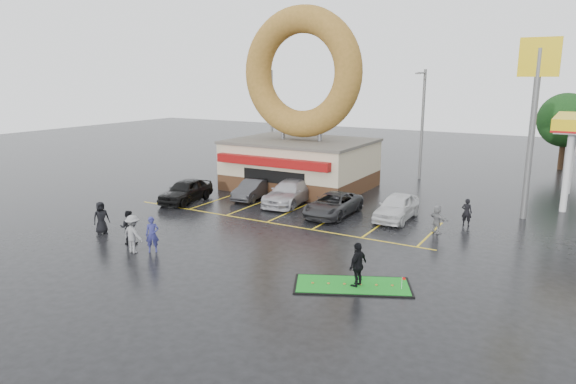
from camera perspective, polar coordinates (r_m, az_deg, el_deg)
The scene contains 20 objects.
ground at distance 27.74m, azimuth -6.16°, elevation -5.03°, with size 120.00×120.00×0.00m, color black.
donut_shop at distance 39.19m, azimuth 1.44°, elevation 6.92°, with size 10.20×8.70×13.50m.
shell_sign at distance 33.33m, azimuth 25.82°, elevation 9.68°, with size 2.20×0.36×10.60m.
streetlight_left at distance 48.67m, azimuth -1.87°, elevation 8.43°, with size 0.40×2.21×9.00m.
streetlight_mid at distance 43.88m, azimuth 14.68°, elevation 7.55°, with size 0.40×2.21×9.00m.
tree_far_d at distance 53.37m, azimuth 28.47°, elevation 7.02°, with size 4.90×4.90×7.00m.
car_black at distance 35.78m, azimuth -11.28°, elevation 0.16°, with size 1.87×4.65×1.58m, color black.
car_dgrey at distance 36.11m, azimuth -3.95°, elevation 0.30°, with size 1.43×4.09×1.35m, color #302F32.
car_silver at distance 34.59m, azimuth 0.18°, elevation -0.05°, with size 2.19×5.38×1.56m, color #B5B4BA.
car_grey at distance 31.84m, azimuth 5.03°, elevation -1.38°, with size 2.29×4.97×1.38m, color #2B2B2D.
car_white at distance 31.49m, azimuth 12.00°, elevation -1.62°, with size 1.83×4.55×1.55m, color silver.
person_blue at distance 25.98m, azimuth -14.85°, elevation -4.59°, with size 0.65×0.42×1.78m, color navy.
person_blackjkt at distance 27.52m, azimuth -17.30°, elevation -3.77°, with size 0.86×0.67×1.77m, color black.
person_hoodie at distance 26.13m, azimuth -16.85°, elevation -4.49°, with size 1.21×0.70×1.88m, color gray.
person_bystander at distance 29.82m, azimuth -20.05°, elevation -2.70°, with size 0.87×0.57×1.78m, color black.
person_cameraman at distance 21.18m, azimuth 7.77°, elevation -8.05°, with size 1.13×0.47×1.92m, color black.
person_walker_near at distance 29.33m, azimuth 16.23°, elevation -2.91°, with size 1.45×0.46×1.56m, color gray.
person_walker_far at distance 31.24m, azimuth 19.24°, elevation -2.13°, with size 0.59×0.38×1.60m, color black.
dumpster at distance 42.08m, azimuth -3.97°, elevation 2.05°, with size 1.80×1.20×1.30m, color #1C471B.
putting_green at distance 21.59m, azimuth 7.16°, elevation -10.25°, with size 5.20×3.92×0.60m.
Camera 1 is at (15.79, -21.19, 8.43)m, focal length 32.00 mm.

